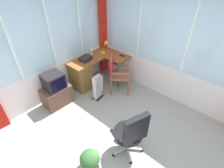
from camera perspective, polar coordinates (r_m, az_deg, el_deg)
name	(u,v)px	position (r m, az deg, el deg)	size (l,w,h in m)	color
ground	(122,157)	(3.35, 3.35, -23.19)	(5.07, 5.69, 0.06)	gray
north_window_panel	(34,47)	(3.91, -24.76, 11.18)	(4.07, 0.07, 2.79)	silver
east_window_panel	(187,47)	(3.87, 23.94, 11.13)	(0.07, 4.69, 2.79)	silver
curtain_corner	(103,27)	(4.86, -2.88, 18.39)	(0.26, 0.07, 2.69)	red
desk	(84,74)	(4.52, -9.41, 3.32)	(1.40, 1.00, 0.76)	#945225
desk_lamp	(106,45)	(4.70, -2.02, 12.82)	(0.23, 0.20, 0.33)	yellow
tv_remote	(122,56)	(4.60, 3.38, 9.46)	(0.04, 0.15, 0.02)	black
spray_bottle	(91,52)	(4.63, -6.98, 10.73)	(0.06, 0.06, 0.22)	silver
paper_tray	(86,58)	(4.43, -8.80, 8.47)	(0.30, 0.23, 0.09)	#281F25
wooden_armchair	(115,70)	(4.25, 1.09, 4.69)	(0.67, 0.67, 0.97)	brown
office_chair	(131,132)	(2.89, 6.45, -15.76)	(0.63, 0.59, 1.03)	#B7B7BF
tv_on_stand	(56,91)	(4.18, -18.18, -2.20)	(0.66, 0.46, 0.83)	brown
space_heater	(98,87)	(4.18, -4.69, -0.85)	(0.32, 0.20, 0.65)	silver
potted_plant	(90,159)	(3.05, -7.27, -23.77)	(0.33, 0.33, 0.40)	#A7513B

